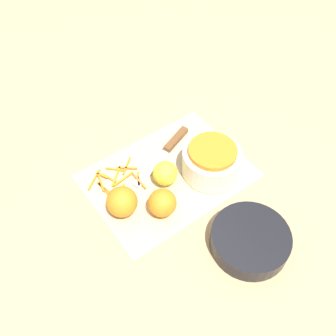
{
  "coord_description": "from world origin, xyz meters",
  "views": [
    {
      "loc": [
        0.38,
        0.52,
        0.85
      ],
      "look_at": [
        0.0,
        0.0,
        0.04
      ],
      "focal_mm": 42.0,
      "sensor_mm": 36.0,
      "label": 1
    }
  ],
  "objects_px": {
    "bowl_dark": "(250,240)",
    "lemon": "(165,173)",
    "orange_left": "(122,202)",
    "orange_right": "(162,203)",
    "knife": "(171,146)",
    "bowl_speckled": "(211,161)"
  },
  "relations": [
    {
      "from": "bowl_dark",
      "to": "lemon",
      "type": "height_order",
      "value": "lemon"
    },
    {
      "from": "bowl_dark",
      "to": "orange_left",
      "type": "bearing_deg",
      "value": -53.36
    },
    {
      "from": "bowl_dark",
      "to": "orange_right",
      "type": "height_order",
      "value": "orange_right"
    },
    {
      "from": "knife",
      "to": "lemon",
      "type": "distance_m",
      "value": 0.12
    },
    {
      "from": "bowl_speckled",
      "to": "bowl_dark",
      "type": "bearing_deg",
      "value": 72.99
    },
    {
      "from": "knife",
      "to": "orange_right",
      "type": "bearing_deg",
      "value": 28.1
    },
    {
      "from": "orange_right",
      "to": "lemon",
      "type": "relative_size",
      "value": 1.09
    },
    {
      "from": "bowl_speckled",
      "to": "orange_left",
      "type": "relative_size",
      "value": 1.99
    },
    {
      "from": "orange_left",
      "to": "bowl_dark",
      "type": "bearing_deg",
      "value": 126.64
    },
    {
      "from": "orange_left",
      "to": "orange_right",
      "type": "height_order",
      "value": "orange_left"
    },
    {
      "from": "bowl_dark",
      "to": "lemon",
      "type": "bearing_deg",
      "value": -79.2
    },
    {
      "from": "bowl_speckled",
      "to": "orange_right",
      "type": "xyz_separation_m",
      "value": [
        0.18,
        0.03,
        -0.01
      ]
    },
    {
      "from": "orange_right",
      "to": "orange_left",
      "type": "bearing_deg",
      "value": -37.09
    },
    {
      "from": "bowl_speckled",
      "to": "lemon",
      "type": "bearing_deg",
      "value": -20.23
    },
    {
      "from": "orange_left",
      "to": "knife",
      "type": "bearing_deg",
      "value": -155.72
    },
    {
      "from": "bowl_speckled",
      "to": "bowl_dark",
      "type": "height_order",
      "value": "bowl_speckled"
    },
    {
      "from": "knife",
      "to": "orange_left",
      "type": "relative_size",
      "value": 3.07
    },
    {
      "from": "bowl_speckled",
      "to": "knife",
      "type": "distance_m",
      "value": 0.14
    },
    {
      "from": "bowl_dark",
      "to": "orange_left",
      "type": "distance_m",
      "value": 0.32
    },
    {
      "from": "knife",
      "to": "orange_right",
      "type": "distance_m",
      "value": 0.22
    },
    {
      "from": "lemon",
      "to": "knife",
      "type": "bearing_deg",
      "value": -133.35
    },
    {
      "from": "bowl_speckled",
      "to": "knife",
      "type": "relative_size",
      "value": 0.65
    }
  ]
}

